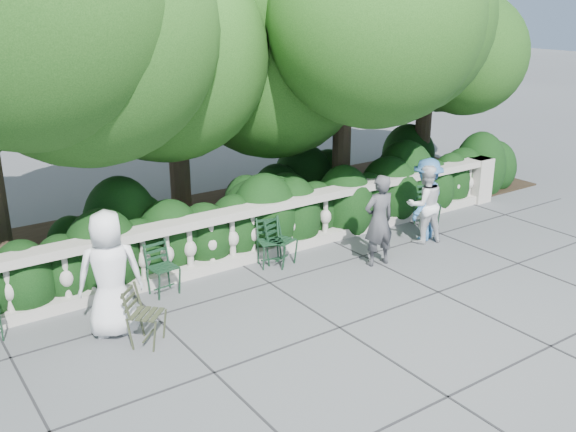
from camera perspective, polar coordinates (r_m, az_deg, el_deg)
ground at (r=10.16m, az=3.24°, el=-6.86°), size 90.00×90.00×0.00m
balustrade at (r=11.32m, az=-2.31°, el=-1.37°), size 12.00×0.44×1.00m
shrub_hedge at (r=12.46m, az=-5.25°, el=-1.87°), size 15.00×2.60×1.70m
tree_canopy at (r=12.17m, az=-3.37°, el=16.79°), size 15.04×6.52×6.78m
chair_a at (r=10.20m, az=-10.48°, el=-7.08°), size 0.49×0.52×0.84m
chair_d at (r=11.01m, az=-1.30°, el=-4.71°), size 0.55×0.58×0.84m
chair_e at (r=11.09m, az=0.05°, el=-4.52°), size 0.58×0.60×0.84m
chair_f at (r=13.25m, az=12.52°, el=-0.97°), size 0.51×0.55×0.84m
chair_weathered at (r=8.93m, az=-11.40°, el=-11.16°), size 0.65×0.65×0.84m
person_businessman at (r=8.96m, az=-15.55°, el=-5.00°), size 1.00×0.79×1.78m
person_woman_grey at (r=11.02m, az=8.08°, el=-0.39°), size 0.62×0.44×1.61m
person_casual_man at (r=12.22m, az=12.04°, el=1.05°), size 0.85×0.74×1.49m
person_older_blue at (r=12.37m, az=12.22°, el=1.46°), size 1.16×0.93×1.57m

